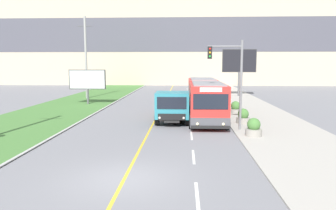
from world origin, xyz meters
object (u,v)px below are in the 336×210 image
at_px(city_bus, 205,99).
at_px(utility_pole_far, 86,57).
at_px(traffic_light_mast, 231,74).
at_px(car_distant, 199,95).
at_px(billboard_large, 239,62).
at_px(planter_round_second, 243,117).
at_px(planter_round_near, 254,128).
at_px(dump_truck, 173,107).
at_px(billboard_small, 87,80).
at_px(planter_round_third, 236,108).

bearing_deg(city_bus, utility_pole_far, 135.41).
xyz_separation_m(utility_pole_far, traffic_light_mast, (15.38, -19.20, -1.39)).
xyz_separation_m(car_distant, billboard_large, (5.56, 5.68, 3.88)).
relative_size(car_distant, planter_round_second, 4.01).
bearing_deg(planter_round_near, billboard_large, 82.92).
bearing_deg(city_bus, dump_truck, -134.31).
xyz_separation_m(billboard_small, planter_round_second, (14.81, -11.04, -2.04)).
height_order(car_distant, billboard_small, billboard_small).
distance_m(billboard_large, planter_round_third, 16.65).
bearing_deg(planter_round_second, billboard_small, 143.30).
distance_m(city_bus, car_distant, 11.54).
relative_size(car_distant, billboard_large, 0.69).
relative_size(planter_round_near, planter_round_third, 0.98).
height_order(planter_round_second, planter_round_third, planter_round_third).
distance_m(billboard_small, planter_round_near, 21.33).
height_order(traffic_light_mast, billboard_small, traffic_light_mast).
xyz_separation_m(utility_pole_far, planter_round_near, (16.52, -21.13, -4.60)).
height_order(traffic_light_mast, billboard_large, billboard_large).
distance_m(utility_pole_far, planter_round_second, 24.12).
relative_size(billboard_large, billboard_small, 1.58).
distance_m(car_distant, utility_pole_far, 14.88).
bearing_deg(billboard_small, traffic_light_mast, -44.71).
bearing_deg(dump_truck, city_bus, 45.69).
relative_size(utility_pole_far, billboard_small, 2.57).
xyz_separation_m(traffic_light_mast, planter_round_near, (1.14, -1.93, -3.20)).
bearing_deg(planter_round_third, billboard_large, 79.97).
relative_size(billboard_large, planter_round_third, 5.63).
bearing_deg(car_distant, planter_round_near, -82.37).
height_order(utility_pole_far, planter_round_third, utility_pole_far).
height_order(billboard_large, planter_round_second, billboard_large).
bearing_deg(planter_round_near, utility_pole_far, 128.02).
relative_size(city_bus, car_distant, 2.94).
bearing_deg(utility_pole_far, planter_round_second, -45.31).
xyz_separation_m(city_bus, utility_pole_far, (-14.01, 13.82, 3.61)).
relative_size(city_bus, billboard_small, 3.18).
bearing_deg(car_distant, utility_pole_far, 170.65).
distance_m(city_bus, dump_truck, 3.64).
relative_size(billboard_small, planter_round_near, 3.63).
relative_size(dump_truck, billboard_large, 1.07).
relative_size(car_distant, billboard_small, 1.08).
bearing_deg(planter_round_third, billboard_small, 155.66).
distance_m(city_bus, planter_round_third, 3.18).
bearing_deg(planter_round_third, planter_round_second, -91.32).
bearing_deg(dump_truck, planter_round_third, 36.28).
bearing_deg(car_distant, city_bus, -89.95).
xyz_separation_m(dump_truck, planter_round_near, (5.04, -4.73, -0.64)).
relative_size(traffic_light_mast, planter_round_second, 5.51).
bearing_deg(traffic_light_mast, car_distant, 94.67).
distance_m(car_distant, planter_round_near, 19.00).
height_order(utility_pole_far, traffic_light_mast, utility_pole_far).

